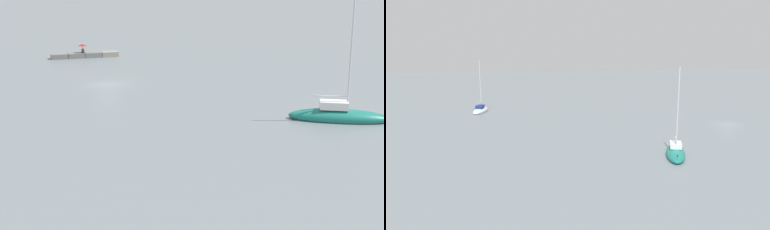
% 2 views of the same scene
% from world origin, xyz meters
% --- Properties ---
extents(ground_plane, '(500.00, 500.00, 0.00)m').
position_xyz_m(ground_plane, '(0.00, 0.00, 0.00)').
color(ground_plane, slate).
extents(seawall_pier, '(9.45, 1.62, 0.70)m').
position_xyz_m(seawall_pier, '(0.00, -19.56, 0.35)').
color(seawall_pier, gray).
rests_on(seawall_pier, ground_plane).
extents(person_seated_brown_left, '(0.40, 0.61, 0.73)m').
position_xyz_m(person_seated_brown_left, '(0.28, -19.39, 0.95)').
color(person_seated_brown_left, '#1E2333').
rests_on(person_seated_brown_left, seawall_pier).
extents(umbrella_open_red, '(1.31, 1.31, 1.28)m').
position_xyz_m(umbrella_open_red, '(0.28, -19.58, 1.81)').
color(umbrella_open_red, black).
rests_on(umbrella_open_red, seawall_pier).
extents(sailboat_teal_near, '(8.62, 6.10, 12.05)m').
position_xyz_m(sailboat_teal_near, '(-16.28, 20.91, 0.42)').
color(sailboat_teal_near, '#197266').
rests_on(sailboat_teal_near, ground_plane).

